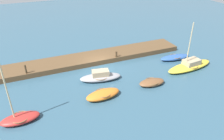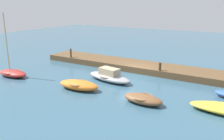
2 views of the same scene
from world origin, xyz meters
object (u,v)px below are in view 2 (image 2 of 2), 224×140
(motorboat_grey, at_px, (109,76))
(mooring_post_west, at_px, (160,66))
(dinghy_brown, at_px, (143,99))
(rowboat_orange, at_px, (79,85))
(rowboat_red, at_px, (13,73))
(mooring_post_mid_west, at_px, (71,53))

(motorboat_grey, xyz_separation_m, mooring_post_west, (-3.44, -3.51, 0.58))
(motorboat_grey, bearing_deg, mooring_post_west, -124.30)
(motorboat_grey, relative_size, mooring_post_west, 6.25)
(mooring_post_west, bearing_deg, motorboat_grey, 45.58)
(dinghy_brown, xyz_separation_m, mooring_post_west, (1.26, -6.58, 0.69))
(rowboat_orange, bearing_deg, rowboat_red, -1.98)
(mooring_post_mid_west, bearing_deg, rowboat_red, 81.79)
(dinghy_brown, distance_m, mooring_post_west, 6.73)
(dinghy_brown, bearing_deg, rowboat_red, 4.96)
(rowboat_red, bearing_deg, dinghy_brown, -179.74)
(mooring_post_west, relative_size, mooring_post_mid_west, 0.74)
(motorboat_grey, bearing_deg, dinghy_brown, 156.91)
(motorboat_grey, bearing_deg, mooring_post_mid_west, -15.01)
(rowboat_orange, bearing_deg, motorboat_grey, -111.45)
(dinghy_brown, bearing_deg, mooring_post_west, -76.87)
(rowboat_red, distance_m, rowboat_orange, 7.63)
(motorboat_grey, height_order, mooring_post_mid_west, mooring_post_mid_west)
(rowboat_orange, xyz_separation_m, mooring_post_mid_west, (6.57, -6.70, 0.77))
(mooring_post_west, bearing_deg, rowboat_red, 31.04)
(rowboat_red, relative_size, motorboat_grey, 1.25)
(rowboat_orange, height_order, dinghy_brown, rowboat_orange)
(motorboat_grey, xyz_separation_m, mooring_post_mid_west, (7.47, -3.51, 0.72))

